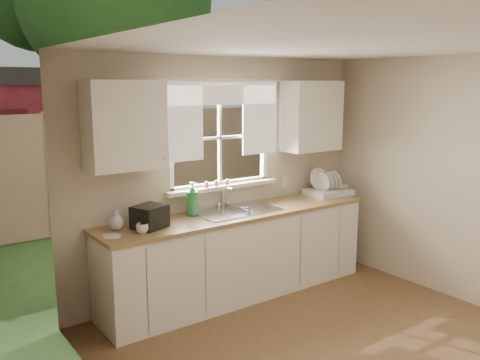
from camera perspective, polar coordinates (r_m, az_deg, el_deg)
room_walls at (r=3.95m, az=14.77°, el=-3.94°), size 3.62×4.02×2.50m
ceiling at (r=3.88m, az=14.91°, el=14.61°), size 3.60×4.00×0.02m
window at (r=5.42m, az=-2.18°, el=3.01°), size 1.38×0.16×1.06m
curtains at (r=5.34m, az=-1.90°, el=7.72°), size 1.50×0.03×0.81m
base_cabinets at (r=5.41m, az=-0.19°, el=-8.46°), size 3.00×0.62×0.87m
countertop at (r=5.28m, az=-0.19°, el=-3.79°), size 3.04×0.65×0.04m
upper_cabinet_left at (r=4.68m, az=-12.83°, el=6.01°), size 0.70×0.33×0.80m
upper_cabinet_right at (r=5.97m, az=8.05°, el=7.13°), size 0.70×0.33×0.80m
wall_outlet at (r=6.00m, az=4.94°, el=-0.20°), size 0.08×0.01×0.12m
sill_jars at (r=5.37m, az=-2.62°, el=-0.38°), size 0.30×0.04×0.06m
backyard at (r=11.52m, az=-18.44°, el=16.41°), size 20.00×10.00×6.13m
sink at (r=5.32m, az=-0.39°, el=-4.27°), size 0.88×0.52×0.40m
dish_rack at (r=6.14m, az=9.85°, el=-1.05°), size 0.53×0.41×0.31m
bowl at (r=6.20m, az=11.12°, el=-0.75°), size 0.22×0.22×0.05m
soap_bottle_a at (r=5.11m, az=-5.36°, el=-2.12°), size 0.15×0.15×0.34m
soap_bottle_b at (r=5.12m, az=-5.27°, el=-3.02°), size 0.08×0.09×0.18m
soap_bottle_c at (r=4.76m, az=-13.72°, el=-4.35°), size 0.16×0.16×0.18m
saucer at (r=4.57m, az=-14.19°, el=-6.11°), size 0.15×0.15×0.01m
cup at (r=4.60m, az=-10.91°, el=-5.34°), size 0.15×0.15×0.09m
black_appliance at (r=4.75m, az=-10.11°, el=-4.08°), size 0.36×0.34×0.21m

